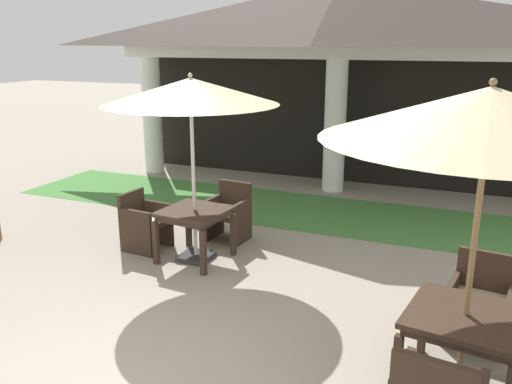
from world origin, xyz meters
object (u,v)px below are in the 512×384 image
patio_chair_mid_left_west (145,223)px  patio_table_mid_left (195,217)px  patio_umbrella_mid_left (191,93)px  patio_table_near_foreground (464,324)px  patio_chair_near_foreground_north (480,304)px  patio_umbrella_near_foreground (489,115)px  patio_chair_mid_left_north (228,214)px

patio_chair_mid_left_west → patio_table_mid_left: bearing=90.0°
patio_umbrella_mid_left → patio_table_mid_left: bearing=-90.0°
patio_table_near_foreground → patio_chair_near_foreground_north: size_ratio=1.15×
patio_table_near_foreground → patio_umbrella_mid_left: (-3.57, 1.71, 1.69)m
patio_table_near_foreground → patio_chair_mid_left_west: bearing=158.2°
patio_table_near_foreground → patio_umbrella_mid_left: size_ratio=0.41×
patio_table_near_foreground → patio_umbrella_near_foreground: size_ratio=0.39×
patio_table_mid_left → patio_chair_mid_left_north: 0.93m
patio_table_near_foreground → patio_chair_mid_left_north: size_ratio=1.20×
patio_table_near_foreground → patio_chair_near_foreground_north: (0.14, 0.93, -0.23)m
patio_umbrella_near_foreground → patio_table_mid_left: (-3.57, 1.71, -1.80)m
patio_chair_near_foreground_north → patio_umbrella_mid_left: (-3.71, 0.77, 1.91)m
patio_umbrella_near_foreground → patio_umbrella_mid_left: (-3.57, 1.71, -0.10)m
patio_chair_near_foreground_north → patio_chair_mid_left_west: (-4.61, 0.86, -0.02)m
patio_table_near_foreground → patio_chair_mid_left_west: size_ratio=1.25×
patio_table_mid_left → patio_umbrella_mid_left: patio_umbrella_mid_left is taller
patio_table_near_foreground → patio_chair_mid_left_north: 4.36m
patio_umbrella_near_foreground → patio_table_mid_left: bearing=154.5°
patio_chair_near_foreground_north → patio_umbrella_mid_left: size_ratio=0.36×
patio_table_near_foreground → patio_table_mid_left: size_ratio=1.15×
patio_chair_near_foreground_north → patio_umbrella_mid_left: patio_umbrella_mid_left is taller
patio_chair_near_foreground_north → patio_chair_mid_left_north: (-3.63, 1.67, -0.01)m
patio_table_near_foreground → patio_chair_mid_left_north: bearing=143.2°
patio_table_near_foreground → patio_table_mid_left: 3.96m
patio_chair_near_foreground_north → patio_umbrella_near_foreground: bearing=90.0°
patio_table_mid_left → patio_umbrella_mid_left: 1.70m
patio_umbrella_mid_left → patio_chair_mid_left_west: (-0.90, 0.09, -1.93)m
patio_umbrella_near_foreground → patio_chair_near_foreground_north: 2.22m
patio_table_near_foreground → patio_table_mid_left: bearing=154.5°
patio_chair_mid_left_west → patio_table_near_foreground: bearing=73.6°
patio_chair_mid_left_west → patio_chair_near_foreground_north: bearing=84.9°
patio_chair_near_foreground_north → patio_chair_mid_left_west: size_ratio=1.08×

